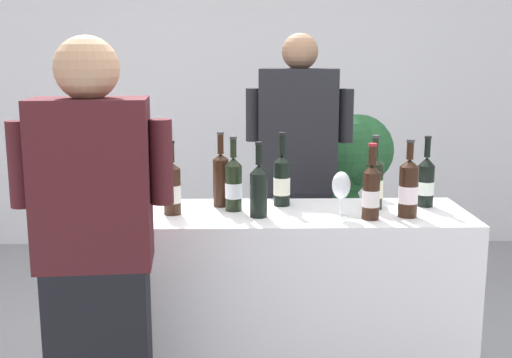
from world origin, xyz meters
TOP-DOWN VIEW (x-y plane):
  - wall_back at (0.00, 2.60)m, footprint 8.00×0.10m
  - counter at (0.00, 0.00)m, footprint 1.83×0.54m
  - wine_bottle_0 at (-0.19, 0.12)m, footprint 0.07×0.07m
  - wine_bottle_1 at (-0.13, 0.04)m, footprint 0.08×0.08m
  - wine_bottle_2 at (0.45, -0.13)m, footprint 0.07×0.07m
  - wine_bottle_3 at (0.62, -0.09)m, footprint 0.08×0.08m
  - wine_bottle_4 at (-0.40, -0.02)m, footprint 0.08×0.08m
  - wine_bottle_5 at (0.09, 0.13)m, footprint 0.08×0.08m
  - wine_bottle_6 at (-0.02, -0.08)m, footprint 0.08×0.08m
  - wine_bottle_7 at (0.75, 0.10)m, footprint 0.08×0.08m
  - wine_bottle_8 at (0.51, 0.06)m, footprint 0.08×0.08m
  - wine_glass at (0.33, -0.10)m, footprint 0.08×0.08m
  - ice_bucket at (-0.71, -0.14)m, footprint 0.24×0.24m
  - person_server at (0.22, 0.65)m, footprint 0.57×0.29m
  - person_guest at (-0.60, -0.59)m, footprint 0.55×0.27m
  - potted_shrub at (0.56, 1.25)m, footprint 0.57×0.56m

SIDE VIEW (x-z plane):
  - counter at x=0.00m, z-range 0.00..0.91m
  - person_guest at x=-0.60m, z-range -0.01..1.65m
  - person_server at x=0.22m, z-range -0.02..1.69m
  - potted_shrub at x=0.56m, z-range 0.24..1.49m
  - ice_bucket at x=-0.71m, z-range 0.91..1.11m
  - wine_bottle_7 at x=0.75m, z-range 0.86..1.19m
  - wine_bottle_4 at x=-0.40m, z-range 0.86..1.19m
  - wine_bottle_8 at x=0.51m, z-range 0.86..1.19m
  - wine_bottle_2 at x=0.45m, z-range 0.87..1.19m
  - wine_bottle_5 at x=0.09m, z-range 0.86..1.20m
  - wine_bottle_1 at x=-0.13m, z-range 0.86..1.20m
  - wine_bottle_6 at x=-0.02m, z-range 0.87..1.19m
  - wine_bottle_3 at x=0.62m, z-range 0.87..1.20m
  - wine_bottle_0 at x=-0.19m, z-range 0.87..1.21m
  - wine_glass at x=0.33m, z-range 0.94..1.14m
  - wall_back at x=0.00m, z-range 0.00..2.80m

